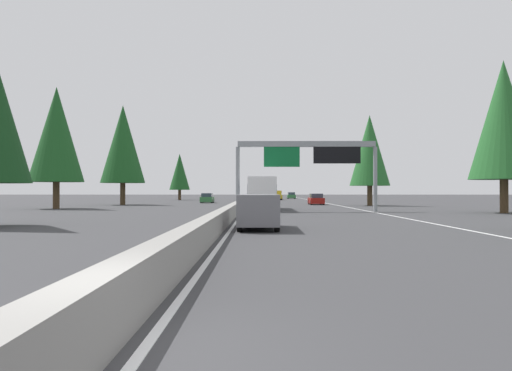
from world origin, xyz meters
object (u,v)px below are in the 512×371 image
object	(u,v)px
conifer_right_near	(504,120)
minivan_far_left	(258,210)
oncoming_near	(207,198)
conifer_left_far	(180,172)
conifer_left_mid	(123,144)
conifer_right_mid	(370,151)
bus_far_right	(262,192)
sedan_near_center	(291,196)
pickup_distant_a	(277,195)
sedan_distant_b	(316,199)
conifer_left_near	(56,135)
sign_gantry_overhead	(308,156)
sedan_far_center	(259,197)

from	to	relation	value
conifer_right_near	minivan_far_left	bearing A→B (deg)	130.17
oncoming_near	conifer_left_far	xyz separation A→B (m)	(22.57, 7.81, 4.87)
conifer_left_mid	conifer_right_mid	bearing A→B (deg)	-95.91
bus_far_right	sedan_near_center	xyz separation A→B (m)	(66.42, -7.14, -1.03)
conifer_right_mid	sedan_near_center	bearing A→B (deg)	6.82
minivan_far_left	pickup_distant_a	bearing A→B (deg)	-2.70
minivan_far_left	conifer_left_mid	xyz separation A→B (m)	(40.74, 17.83, 7.01)
sedan_distant_b	conifer_right_mid	size ratio (longest dim) A/B	0.39
conifer_left_far	oncoming_near	bearing A→B (deg)	-160.92
bus_far_right	conifer_right_near	distance (m)	22.13
pickup_distant_a	conifer_left_near	size ratio (longest dim) A/B	0.44
sign_gantry_overhead	sedan_near_center	world-z (taller)	sign_gantry_overhead
sign_gantry_overhead	minivan_far_left	xyz separation A→B (m)	(-20.17, 4.45, -4.06)
sedan_near_center	sedan_far_center	size ratio (longest dim) A/B	1.00
sedan_near_center	conifer_left_far	bearing A→B (deg)	125.39
sign_gantry_overhead	pickup_distant_a	size ratio (longest dim) A/B	2.26
sedan_far_center	conifer_left_mid	bearing A→B (deg)	139.15
sedan_distant_b	conifer_right_near	bearing A→B (deg)	-152.39
bus_far_right	conifer_left_far	bearing A→B (deg)	17.71
conifer_right_near	conifer_left_far	bearing A→B (deg)	32.58
sedan_distant_b	pickup_distant_a	size ratio (longest dim) A/B	0.79
conifer_right_near	pickup_distant_a	bearing A→B (deg)	16.20
sedan_near_center	pickup_distant_a	world-z (taller)	pickup_distant_a
sign_gantry_overhead	minivan_far_left	world-z (taller)	sign_gantry_overhead
minivan_far_left	conifer_right_mid	bearing A→B (deg)	-20.16
bus_far_right	sedan_distant_b	bearing A→B (deg)	-22.09
conifer_left_near	conifer_left_far	world-z (taller)	conifer_left_near
oncoming_near	conifer_right_mid	xyz separation A→B (m)	(-13.92, -21.63, 6.16)
pickup_distant_a	conifer_right_near	distance (m)	61.11
oncoming_near	conifer_left_mid	world-z (taller)	conifer_left_mid
sign_gantry_overhead	sedan_far_center	distance (m)	41.76
sedan_far_center	conifer_left_far	xyz separation A→B (m)	(12.48, 15.76, 4.87)
bus_far_right	oncoming_near	size ratio (longest dim) A/B	2.61
conifer_right_near	sedan_far_center	bearing A→B (deg)	24.83
conifer_right_mid	conifer_left_far	world-z (taller)	conifer_right_mid
minivan_far_left	oncoming_near	size ratio (longest dim) A/B	1.14
minivan_far_left	sedan_near_center	xyz separation A→B (m)	(90.37, -7.43, -0.27)
sedan_far_center	conifer_left_far	world-z (taller)	conifer_left_far
pickup_distant_a	conifer_left_far	distance (m)	19.86
minivan_far_left	conifer_left_far	bearing A→B (deg)	11.96
sedan_near_center	minivan_far_left	bearing A→B (deg)	175.30
conifer_right_near	conifer_left_far	world-z (taller)	conifer_right_near
sign_gantry_overhead	conifer_left_near	size ratio (longest dim) A/B	1.01
sedan_distant_b	oncoming_near	bearing A→B (deg)	58.73
conifer_right_mid	conifer_left_near	distance (m)	36.27
sign_gantry_overhead	conifer_right_near	bearing A→B (deg)	-100.06
sign_gantry_overhead	pickup_distant_a	distance (m)	55.62
sign_gantry_overhead	sedan_distant_b	bearing A→B (deg)	-8.25
sedan_near_center	conifer_right_mid	bearing A→B (deg)	-173.18
pickup_distant_a	minivan_far_left	bearing A→B (deg)	177.30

